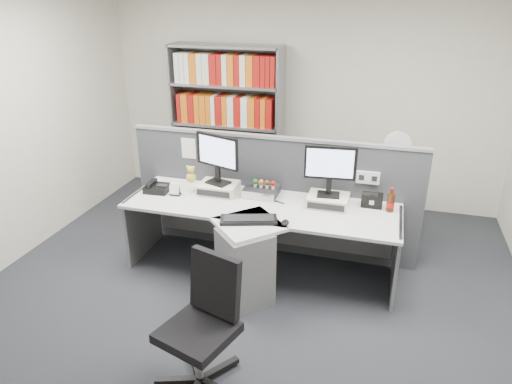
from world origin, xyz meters
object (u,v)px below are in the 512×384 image
(filing_cabinet, at_px, (390,205))
(office_chair, at_px, (204,321))
(desk, at_px, (254,240))
(monitor_left, at_px, (217,155))
(desk_calendar, at_px, (175,190))
(shelving_unit, at_px, (227,127))
(desk_fan, at_px, (397,148))
(cola_bottle, at_px, (391,203))
(monitor_right, at_px, (330,167))
(keyboard, at_px, (249,219))
(desk_phone, at_px, (157,188))
(speaker, at_px, (372,200))
(desktop_pc, at_px, (261,191))
(mouse, at_px, (285,223))

(filing_cabinet, distance_m, office_chair, 2.93)
(desk, relative_size, monitor_left, 5.19)
(desk_calendar, bearing_deg, shelving_unit, 90.80)
(desk_fan, bearing_deg, monitor_left, -148.96)
(cola_bottle, bearing_deg, desk_calendar, -174.21)
(filing_cabinet, xyz_separation_m, desk_fan, (0.00, -0.00, 0.67))
(monitor_right, xyz_separation_m, office_chair, (-0.60, -1.66, -0.60))
(filing_cabinet, bearing_deg, cola_bottle, -91.25)
(keyboard, distance_m, desk_calendar, 0.93)
(desk_phone, distance_m, cola_bottle, 2.28)
(speaker, distance_m, cola_bottle, 0.18)
(monitor_right, distance_m, filing_cabinet, 1.40)
(shelving_unit, bearing_deg, keyboard, -65.93)
(desk_phone, relative_size, filing_cabinet, 0.35)
(keyboard, bearing_deg, office_chair, -88.64)
(speaker, bearing_deg, desk_fan, 78.55)
(desktop_pc, distance_m, cola_bottle, 1.24)
(desk_phone, height_order, office_chair, office_chair)
(desktop_pc, height_order, filing_cabinet, desktop_pc)
(desk, relative_size, filing_cabinet, 3.71)
(monitor_right, height_order, cola_bottle, monitor_right)
(desk_phone, height_order, shelving_unit, shelving_unit)
(keyboard, bearing_deg, shelving_unit, 114.07)
(monitor_left, xyz_separation_m, monitor_right, (1.10, -0.00, -0.01))
(speaker, distance_m, desk_fan, 0.98)
(desk_calendar, relative_size, cola_bottle, 0.54)
(desktop_pc, xyz_separation_m, shelving_unit, (-0.84, 1.40, 0.21))
(cola_bottle, xyz_separation_m, office_chair, (-1.16, -1.69, -0.30))
(monitor_left, xyz_separation_m, office_chair, (0.50, -1.66, -0.61))
(mouse, relative_size, desk_calendar, 0.86)
(monitor_right, bearing_deg, desktop_pc, 174.75)
(desktop_pc, distance_m, desk_fan, 1.60)
(desk, distance_m, keyboard, 0.31)
(mouse, bearing_deg, desk_phone, 165.56)
(speaker, bearing_deg, desk, -155.13)
(mouse, bearing_deg, desktop_pc, 123.18)
(monitor_right, height_order, desk_fan, monitor_right)
(speaker, bearing_deg, desktop_pc, -178.71)
(monitor_right, xyz_separation_m, mouse, (-0.30, -0.50, -0.37))
(cola_bottle, bearing_deg, keyboard, -155.04)
(desktop_pc, bearing_deg, monitor_right, -5.25)
(desktop_pc, distance_m, desk_phone, 1.06)
(desk, height_order, desk_fan, desk_fan)
(mouse, distance_m, cola_bottle, 1.02)
(monitor_left, distance_m, cola_bottle, 1.70)
(monitor_right, bearing_deg, filing_cabinet, 59.92)
(monitor_right, xyz_separation_m, desk_fan, (0.59, 1.02, -0.09))
(keyboard, bearing_deg, speaker, 30.78)
(speaker, height_order, desk_fan, desk_fan)
(speaker, bearing_deg, mouse, -139.88)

